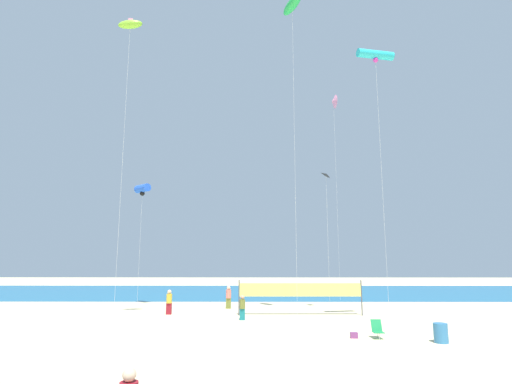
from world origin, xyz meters
TOP-DOWN VIEW (x-y plane):
  - ground_plane at (0.00, 0.00)m, footprint 120.00×120.00m
  - ocean_band at (0.00, 28.55)m, footprint 120.00×20.00m
  - beachgoer_mustard_shirt at (-6.81, 10.77)m, footprint 0.39×0.39m
  - beachgoer_olive_shirt at (-1.52, 8.31)m, footprint 0.36×0.36m
  - beachgoer_coral_shirt at (-2.84, 13.97)m, footprint 0.40×0.40m
  - folding_beach_chair at (5.47, 2.66)m, footprint 0.52×0.65m
  - trash_barrel at (8.16, 1.65)m, footprint 0.65×0.65m
  - volleyball_net at (2.44, 10.36)m, footprint 8.63×0.13m
  - beach_handbag at (4.30, 2.68)m, footprint 0.36×0.18m
  - kite_blue_tube at (-10.18, 14.44)m, footprint 1.59×1.51m
  - kite_lime_inflatable at (-8.71, 5.25)m, footprint 1.63×0.66m
  - kite_black_diamond at (4.79, 11.86)m, footprint 0.72×0.73m
  - kite_pink_delta at (7.18, 19.98)m, footprint 0.51×1.44m
  - kite_green_inflatable at (1.94, 7.38)m, footprint 1.68×2.09m
  - kite_cyan_tube at (6.89, 5.13)m, footprint 2.43×1.01m

SIDE VIEW (x-z plane):
  - ground_plane at x=0.00m, z-range 0.00..0.00m
  - ocean_band at x=0.00m, z-range 0.00..0.01m
  - beach_handbag at x=4.30m, z-range 0.00..0.29m
  - trash_barrel at x=8.16m, z-range 0.00..0.90m
  - folding_beach_chair at x=5.47m, z-range 0.02..0.91m
  - beachgoer_olive_shirt at x=-1.52m, z-range 0.05..1.61m
  - beachgoer_mustard_shirt at x=-6.81m, z-range 0.06..1.75m
  - beachgoer_coral_shirt at x=-2.84m, z-range 0.06..1.80m
  - volleyball_net at x=2.44m, z-range 0.44..2.84m
  - kite_blue_tube at x=-10.18m, z-range 4.62..14.61m
  - kite_black_diamond at x=4.79m, z-range 4.90..15.40m
  - kite_cyan_tube at x=6.89m, z-range 8.10..24.93m
  - kite_lime_inflatable at x=-8.71m, z-range 9.12..28.32m
  - kite_pink_delta at x=7.18m, z-range 9.39..29.66m
  - kite_green_inflatable at x=1.94m, z-range 10.48..32.67m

